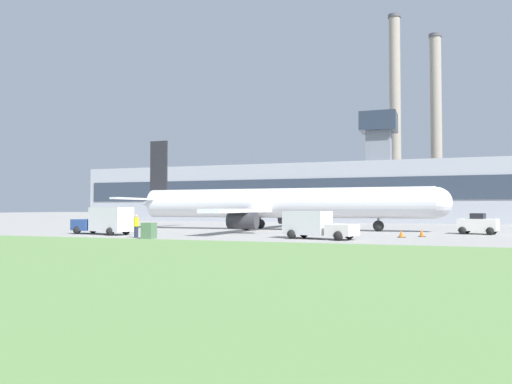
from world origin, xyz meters
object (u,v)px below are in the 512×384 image
object	(u,v)px
airplane	(277,204)
baggage_truck	(315,225)
pushback_tug	(478,225)
fuel_truck	(105,221)
ground_crew_person	(136,226)

from	to	relation	value
airplane	baggage_truck	world-z (taller)	airplane
pushback_tug	fuel_truck	xyz separation A→B (m)	(-30.87, -11.84, 0.33)
airplane	fuel_truck	bearing A→B (deg)	-128.41
baggage_truck	ground_crew_person	distance (m)	13.98
baggage_truck	ground_crew_person	size ratio (longest dim) A/B	3.21
pushback_tug	fuel_truck	distance (m)	33.07
fuel_truck	ground_crew_person	world-z (taller)	fuel_truck
airplane	ground_crew_person	xyz separation A→B (m)	(-6.17, -17.22, -1.86)
fuel_truck	ground_crew_person	xyz separation A→B (m)	(5.14, -2.97, -0.24)
pushback_tug	fuel_truck	size ratio (longest dim) A/B	0.55
baggage_truck	fuel_truck	xyz separation A→B (m)	(-18.76, -0.14, 0.14)
fuel_truck	baggage_truck	bearing A→B (deg)	0.43
pushback_tug	ground_crew_person	world-z (taller)	pushback_tug
pushback_tug	fuel_truck	world-z (taller)	fuel_truck
baggage_truck	airplane	bearing A→B (deg)	117.85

